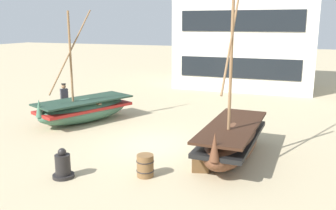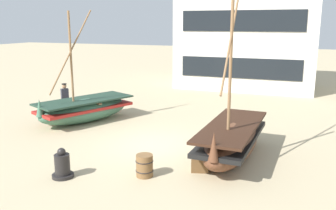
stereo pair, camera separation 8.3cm
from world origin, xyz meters
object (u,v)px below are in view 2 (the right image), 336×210
capstan_winch (62,166)px  wooden_barrel (145,166)px  fisherman_by_hull (65,100)px  fishing_boat_near_left (84,109)px  fishing_boat_centre_large (232,140)px  cargo_crate (200,164)px  harbor_building_main (249,21)px

capstan_winch → wooden_barrel: capstan_winch is taller
fisherman_by_hull → capstan_winch: 7.84m
fishing_boat_near_left → fishing_boat_centre_large: size_ratio=0.86×
fishing_boat_near_left → capstan_winch: (3.09, -5.76, -0.24)m
wooden_barrel → fishing_boat_near_left: bearing=138.5°
wooden_barrel → cargo_crate: size_ratio=1.29×
fishing_boat_centre_large → wooden_barrel: size_ratio=8.69×
fisherman_by_hull → cargo_crate: 9.42m
fishing_boat_near_left → fisherman_by_hull: 1.64m
fishing_boat_centre_large → cargo_crate: size_ratio=11.25×
fisherman_by_hull → capstan_winch: (4.62, -6.33, -0.46)m
fishing_boat_near_left → harbor_building_main: bearing=67.2°
fishing_boat_centre_large → wooden_barrel: 3.32m
capstan_winch → wooden_barrel: size_ratio=1.35×
fishing_boat_near_left → wooden_barrel: fishing_boat_near_left is taller
fisherman_by_hull → cargo_crate: fisherman_by_hull is taller
fishing_boat_near_left → harbor_building_main: harbor_building_main is taller
fishing_boat_centre_large → harbor_building_main: harbor_building_main is taller
capstan_winch → cargo_crate: bearing=28.8°
fisherman_by_hull → wooden_barrel: (6.93, -5.34, -0.48)m
cargo_crate → harbor_building_main: size_ratio=0.05×
fishing_boat_centre_large → harbor_building_main: 15.96m
harbor_building_main → cargo_crate: bearing=-85.2°
wooden_barrel → harbor_building_main: 18.32m
cargo_crate → harbor_building_main: (-1.40, 16.68, 4.57)m
fishing_boat_near_left → fisherman_by_hull: bearing=159.8°
fisherman_by_hull → harbor_building_main: (6.99, 12.43, 3.96)m
fisherman_by_hull → harbor_building_main: harbor_building_main is taller
wooden_barrel → cargo_crate: 1.82m
wooden_barrel → harbor_building_main: bearing=89.8°
fishing_boat_near_left → fishing_boat_centre_large: fishing_boat_centre_large is taller
fishing_boat_centre_large → capstan_winch: fishing_boat_centre_large is taller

